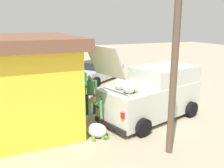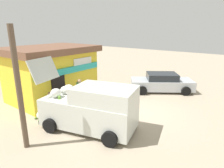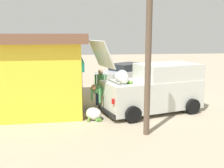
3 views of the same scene
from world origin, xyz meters
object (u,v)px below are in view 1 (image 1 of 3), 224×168
unloaded_banana_pile (97,131)px  paint_bucket (75,94)px  delivery_van (153,93)px  storefront_bar (21,80)px  vendor_standing (91,91)px  parked_sedan (97,71)px  customer_bending (99,106)px

unloaded_banana_pile → paint_bucket: (4.79, -0.44, -0.05)m
delivery_van → paint_bucket: delivery_van is taller
storefront_bar → vendor_standing: 2.80m
vendor_standing → paint_bucket: bearing=0.7°
parked_sedan → delivery_van: bearing=179.1°
customer_bending → unloaded_banana_pile: (-0.75, 0.34, -0.62)m
paint_bucket → vendor_standing: bearing=-179.3°
storefront_bar → paint_bucket: size_ratio=16.33×
parked_sedan → customer_bending: size_ratio=3.45×
parked_sedan → unloaded_banana_pile: 8.52m
storefront_bar → customer_bending: storefront_bar is taller
storefront_bar → customer_bending: bearing=-120.8°
customer_bending → paint_bucket: size_ratio=3.90×
customer_bending → paint_bucket: bearing=-1.4°
delivery_van → paint_bucket: bearing=29.6°
delivery_van → customer_bending: size_ratio=3.75×
unloaded_banana_pile → parked_sedan: bearing=-19.5°
storefront_bar → parked_sedan: size_ratio=1.21×
parked_sedan → paint_bucket: (-3.23, 2.39, -0.46)m
unloaded_banana_pile → paint_bucket: 4.81m
vendor_standing → delivery_van: bearing=-121.6°
unloaded_banana_pile → vendor_standing: bearing=-12.4°
paint_bucket → delivery_van: bearing=-150.4°
parked_sedan → customer_bending: bearing=161.1°
storefront_bar → vendor_standing: size_ratio=3.24×
storefront_bar → unloaded_banana_pile: bearing=-135.7°
storefront_bar → paint_bucket: storefront_bar is taller
storefront_bar → unloaded_banana_pile: (-2.28, -2.22, -1.51)m
delivery_van → parked_sedan: delivery_van is taller
delivery_van → unloaded_banana_pile: 2.94m
storefront_bar → parked_sedan: (5.74, -5.06, -1.10)m
storefront_bar → unloaded_banana_pile: storefront_bar is taller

